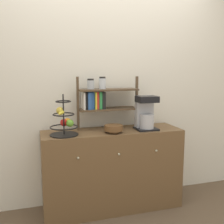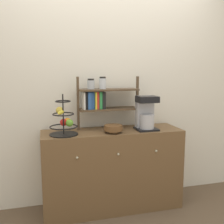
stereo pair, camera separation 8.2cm
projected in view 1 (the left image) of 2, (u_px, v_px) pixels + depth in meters
ground_plane at (118, 217)px, 2.64m from camera, size 12.00×12.00×0.00m
wall_back at (106, 86)px, 2.89m from camera, size 7.00×0.05×2.60m
sideboard at (112, 169)px, 2.78m from camera, size 1.45×0.45×0.85m
coffee_maker at (146, 113)px, 2.74m from camera, size 0.22×0.21×0.35m
fruit_stand at (64, 122)px, 2.50m from camera, size 0.27×0.27×0.39m
wooden_bowl at (114, 128)px, 2.60m from camera, size 0.18×0.18×0.08m
shelf_hutch at (101, 98)px, 2.74m from camera, size 0.67×0.20×0.55m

